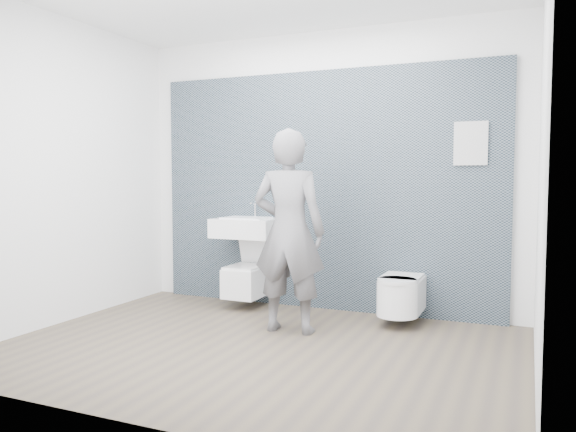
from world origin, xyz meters
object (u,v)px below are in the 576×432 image
at_px(toilet_square, 247,279).
at_px(visitor, 289,231).
at_px(washbasin, 247,227).
at_px(toilet_rounded, 400,295).

height_order(toilet_square, visitor, visitor).
height_order(washbasin, toilet_rounded, washbasin).
xyz_separation_m(washbasin, toilet_rounded, (1.59, -0.07, -0.56)).
bearing_deg(visitor, washbasin, -46.99).
relative_size(washbasin, toilet_rounded, 1.05).
relative_size(washbasin, toilet_square, 0.96).
xyz_separation_m(toilet_square, visitor, (0.75, -0.66, 0.58)).
bearing_deg(toilet_square, toilet_rounded, -2.26).
distance_m(washbasin, toilet_rounded, 1.69).
distance_m(washbasin, visitor, 1.01).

